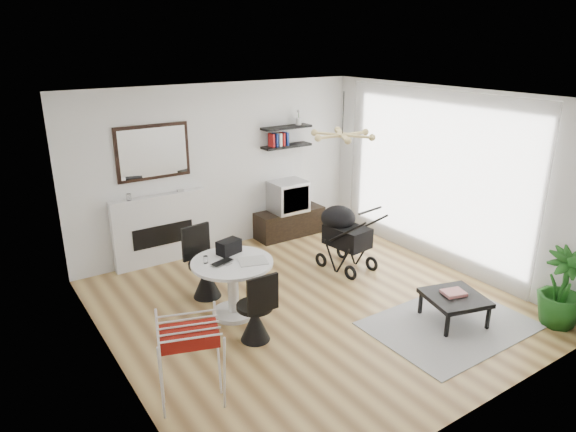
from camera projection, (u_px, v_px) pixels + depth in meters
floor at (310, 305)px, 6.79m from camera, size 5.00×5.00×0.00m
ceiling at (314, 98)px, 5.91m from camera, size 5.00×5.00×0.00m
wall_back at (220, 168)px, 8.31m from camera, size 5.00×0.00×5.00m
wall_left at (107, 253)px, 5.03m from camera, size 0.00×5.00×5.00m
wall_right at (446, 179)px, 7.67m from camera, size 0.00×5.00×5.00m
sheer_curtain at (432, 177)px, 7.77m from camera, size 0.04×3.60×2.60m
fireplace at (160, 221)px, 7.89m from camera, size 1.50×0.17×2.16m
shelf_lower at (286, 146)px, 8.76m from camera, size 0.90×0.25×0.04m
shelf_upper at (286, 127)px, 8.65m from camera, size 0.90×0.25×0.04m
pendant_lamp at (342, 135)px, 6.69m from camera, size 0.90×0.90×0.10m
tv_console at (290, 223)px, 9.13m from camera, size 1.26×0.44×0.47m
crt_tv at (288, 196)px, 8.94m from camera, size 0.61×0.54×0.54m
dining_table at (233, 280)px, 6.40m from camera, size 1.02×1.02×0.75m
laptop at (224, 263)px, 6.23m from camera, size 0.34×0.27×0.02m
black_bag at (229, 247)px, 6.53m from camera, size 0.33×0.25×0.18m
newspaper at (253, 261)px, 6.32m from camera, size 0.42×0.38×0.01m
drinking_glass at (206, 260)px, 6.26m from camera, size 0.06×0.06×0.09m
chair_far at (205, 275)px, 6.95m from camera, size 0.48×0.49×0.98m
chair_near at (256, 319)px, 5.92m from camera, size 0.42×0.43×0.89m
drying_rack at (191, 363)px, 4.79m from camera, size 0.75×0.72×0.90m
stroller at (344, 239)px, 7.79m from camera, size 0.64×0.91×1.07m
rug at (450, 325)px, 6.31m from camera, size 1.94×1.40×0.01m
coffee_table at (455, 299)px, 6.30m from camera, size 0.83×0.83×0.35m
magazines at (454, 293)px, 6.32m from camera, size 0.32×0.28×0.04m
potted_plant at (563, 288)px, 6.19m from camera, size 0.69×0.69×0.98m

